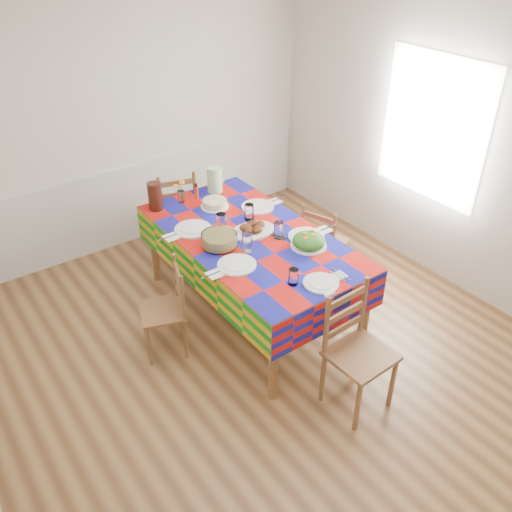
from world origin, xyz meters
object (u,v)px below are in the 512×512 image
(dining_table, at_px, (250,244))
(chair_left, at_px, (167,310))
(tea_pitcher, at_px, (155,196))
(chair_right, at_px, (323,244))
(green_pitcher, at_px, (215,180))
(chair_far, at_px, (177,211))
(meat_platter, at_px, (252,229))
(chair_near, at_px, (356,352))

(dining_table, xyz_separation_m, chair_left, (-0.88, -0.01, -0.33))
(tea_pitcher, height_order, chair_right, tea_pitcher)
(tea_pitcher, bearing_deg, green_pitcher, -1.15)
(chair_far, bearing_deg, chair_right, 139.16)
(meat_platter, relative_size, chair_right, 0.47)
(green_pitcher, height_order, chair_far, green_pitcher)
(chair_near, bearing_deg, green_pitcher, 82.50)
(green_pitcher, bearing_deg, meat_platter, -100.46)
(chair_left, bearing_deg, meat_platter, 111.78)
(chair_right, bearing_deg, tea_pitcher, 34.75)
(green_pitcher, height_order, chair_near, green_pitcher)
(chair_far, bearing_deg, green_pitcher, 132.61)
(meat_platter, height_order, green_pitcher, green_pitcher)
(chair_near, distance_m, chair_left, 1.63)
(chair_right, bearing_deg, chair_left, 70.22)
(chair_near, bearing_deg, meat_platter, 85.76)
(dining_table, distance_m, chair_near, 1.40)
(chair_far, relative_size, chair_left, 1.14)
(green_pitcher, height_order, tea_pitcher, tea_pitcher)
(chair_far, bearing_deg, dining_table, 107.04)
(tea_pitcher, distance_m, chair_far, 0.80)
(meat_platter, height_order, chair_right, meat_platter)
(dining_table, xyz_separation_m, chair_near, (-0.00, -1.38, -0.25))
(chair_far, bearing_deg, chair_left, 74.57)
(chair_left, distance_m, chair_right, 1.77)
(meat_platter, xyz_separation_m, tea_pitcher, (-0.50, 0.90, 0.10))
(chair_left, relative_size, chair_right, 0.97)
(dining_table, bearing_deg, chair_near, -90.07)
(dining_table, distance_m, meat_platter, 0.14)
(green_pitcher, relative_size, chair_far, 0.27)
(chair_right, bearing_deg, meat_platter, 66.86)
(chair_far, bearing_deg, chair_near, 106.74)
(meat_platter, height_order, chair_far, chair_far)
(green_pitcher, distance_m, chair_left, 1.54)
(tea_pitcher, bearing_deg, chair_far, 45.80)
(chair_right, bearing_deg, green_pitcher, 15.82)
(dining_table, height_order, chair_near, chair_near)
(chair_left, bearing_deg, tea_pitcher, 174.17)
(dining_table, relative_size, meat_platter, 5.16)
(green_pitcher, bearing_deg, chair_right, -54.43)
(chair_left, xyz_separation_m, chair_right, (1.77, -0.00, 0.01))
(chair_near, height_order, chair_left, chair_near)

